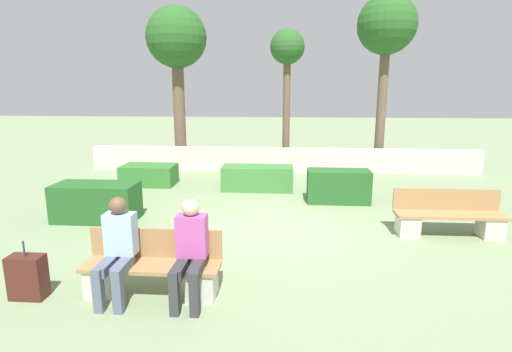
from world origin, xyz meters
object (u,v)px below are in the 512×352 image
object	(u,v)px
tree_leftmost	(177,42)
person_seated_woman	(190,248)
person_seated_man	(117,245)
bench_left_side	(448,219)
tree_center_right	(387,29)
tree_center_left	(287,55)
suitcase	(28,277)
bench_front	(152,271)

from	to	relation	value
tree_leftmost	person_seated_woman	bearing A→B (deg)	-74.66
person_seated_man	bench_left_side	bearing A→B (deg)	27.29
person_seated_man	tree_center_right	distance (m)	10.96
tree_center_left	suitcase	bearing A→B (deg)	-109.79
bench_left_side	person_seated_woman	world-z (taller)	person_seated_woman
bench_left_side	person_seated_man	xyz separation A→B (m)	(-5.06, -2.61, 0.40)
person_seated_man	suitcase	bearing A→B (deg)	-175.59
bench_front	person_seated_man	xyz separation A→B (m)	(-0.38, -0.14, 0.41)
person_seated_woman	tree_leftmost	bearing A→B (deg)	105.34
bench_left_side	person_seated_woman	size ratio (longest dim) A/B	1.47
tree_center_left	tree_center_right	bearing A→B (deg)	-1.63
person_seated_woman	tree_center_left	distance (m)	9.54
bench_front	bench_left_side	xyz separation A→B (m)	(4.68, 2.48, 0.01)
person_seated_woman	suitcase	bearing A→B (deg)	-177.57
tree_leftmost	tree_center_left	world-z (taller)	tree_leftmost
bench_left_side	tree_leftmost	world-z (taller)	tree_leftmost
person_seated_man	tree_center_right	bearing A→B (deg)	59.76
bench_front	tree_leftmost	world-z (taller)	tree_leftmost
person_seated_woman	tree_center_right	world-z (taller)	tree_center_right
person_seated_woman	tree_center_right	bearing A→B (deg)	64.40
suitcase	tree_center_right	size ratio (longest dim) A/B	0.14
bench_front	person_seated_woman	bearing A→B (deg)	-14.25
tree_leftmost	tree_center_left	distance (m)	3.83
tree_center_left	tree_center_right	distance (m)	3.19
suitcase	tree_leftmost	world-z (taller)	tree_leftmost
bench_left_side	suitcase	world-z (taller)	bench_left_side
tree_center_right	person_seated_man	bearing A→B (deg)	-120.24
bench_front	bench_left_side	size ratio (longest dim) A/B	0.93
person_seated_man	person_seated_woman	xyz separation A→B (m)	(0.92, -0.00, -0.01)
person_seated_woman	tree_leftmost	xyz separation A→B (m)	(-2.60, 9.46, 3.46)
person_seated_man	tree_leftmost	distance (m)	10.20
bench_left_side	suitcase	bearing A→B (deg)	-149.83
tree_leftmost	tree_center_right	distance (m)	6.89
tree_center_left	person_seated_woman	bearing A→B (deg)	-97.44
person_seated_man	tree_leftmost	bearing A→B (deg)	100.03
bench_front	person_seated_man	bearing A→B (deg)	-160.35
bench_front	person_seated_man	distance (m)	0.57
person_seated_man	suitcase	world-z (taller)	person_seated_man
suitcase	tree_leftmost	bearing A→B (deg)	93.00
tree_center_left	person_seated_man	bearing A→B (deg)	-103.13
suitcase	tree_center_right	distance (m)	11.78
bench_front	tree_leftmost	xyz separation A→B (m)	(-2.05, 9.32, 3.86)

